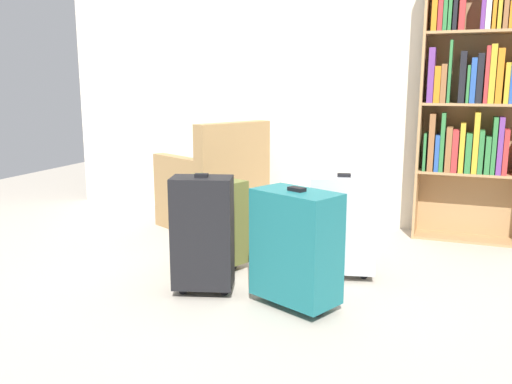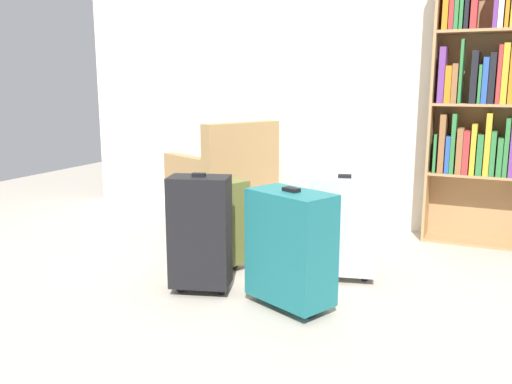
{
  "view_description": "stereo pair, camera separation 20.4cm",
  "coord_description": "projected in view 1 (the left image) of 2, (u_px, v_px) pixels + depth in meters",
  "views": [
    {
      "loc": [
        1.23,
        -2.8,
        1.21
      ],
      "look_at": [
        0.07,
        0.25,
        0.55
      ],
      "focal_mm": 38.12,
      "sensor_mm": 36.0,
      "label": 1
    },
    {
      "loc": [
        1.42,
        -2.72,
        1.21
      ],
      "look_at": [
        0.07,
        0.25,
        0.55
      ],
      "focal_mm": 38.12,
      "sensor_mm": 36.0,
      "label": 2
    }
  ],
  "objects": [
    {
      "name": "bookshelf",
      "position": [
        478.0,
        90.0,
        4.04
      ],
      "size": [
        0.84,
        0.27,
        2.08
      ],
      "color": "#A87F51",
      "rests_on": "ground"
    },
    {
      "name": "armchair",
      "position": [
        215.0,
        190.0,
        4.6
      ],
      "size": [
        0.94,
        0.94,
        0.9
      ],
      "color": "#9E7A4C",
      "rests_on": "ground"
    },
    {
      "name": "suitcase_olive",
      "position": [
        214.0,
        218.0,
        3.62
      ],
      "size": [
        0.51,
        0.36,
        0.61
      ],
      "color": "brown",
      "rests_on": "ground"
    },
    {
      "name": "mug",
      "position": [
        278.0,
        228.0,
        4.43
      ],
      "size": [
        0.12,
        0.08,
        0.1
      ],
      "color": "red",
      "rests_on": "ground"
    },
    {
      "name": "ground_plane",
      "position": [
        230.0,
        289.0,
        3.24
      ],
      "size": [
        8.46,
        8.46,
        0.0
      ],
      "primitive_type": "plane",
      "color": "#B2A899"
    },
    {
      "name": "back_wall",
      "position": [
        314.0,
        72.0,
        4.65
      ],
      "size": [
        4.84,
        0.1,
        2.6
      ],
      "primitive_type": "cube",
      "color": "beige",
      "rests_on": "ground"
    },
    {
      "name": "suitcase_teal",
      "position": [
        296.0,
        246.0,
        2.92
      ],
      "size": [
        0.53,
        0.42,
        0.67
      ],
      "color": "#19666B",
      "rests_on": "ground"
    },
    {
      "name": "suitcase_black",
      "position": [
        203.0,
        233.0,
        3.1
      ],
      "size": [
        0.39,
        0.3,
        0.71
      ],
      "color": "black",
      "rests_on": "ground"
    },
    {
      "name": "suitcase_silver",
      "position": [
        342.0,
        224.0,
        3.38
      ],
      "size": [
        0.45,
        0.31,
        0.67
      ],
      "color": "#B7BABF",
      "rests_on": "ground"
    }
  ]
}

